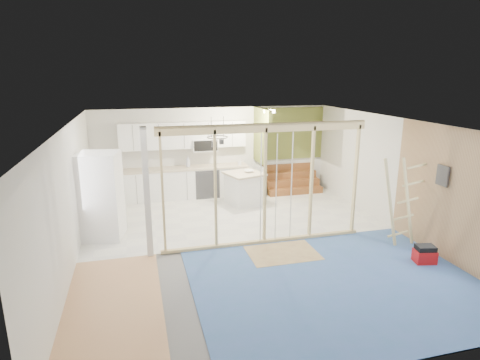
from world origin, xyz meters
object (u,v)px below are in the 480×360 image
object	(u,v)px
island	(244,189)
ladder	(401,202)
toolbox	(425,255)
fridge	(102,196)

from	to	relation	value
island	ladder	xyz separation A→B (m)	(2.41, -3.53, 0.52)
island	toolbox	distance (m)	5.01
fridge	toolbox	size ratio (longest dim) A/B	4.44
toolbox	ladder	bearing A→B (deg)	101.85
fridge	island	distance (m)	3.97
island	ladder	size ratio (longest dim) A/B	0.61
fridge	island	xyz separation A→B (m)	(3.64, 1.49, -0.51)
ladder	toolbox	bearing A→B (deg)	-83.18
fridge	ladder	size ratio (longest dim) A/B	1.02
ladder	island	bearing A→B (deg)	131.59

